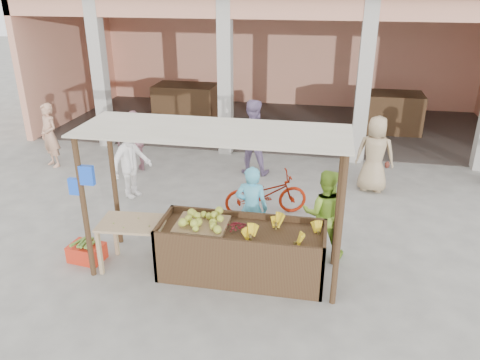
% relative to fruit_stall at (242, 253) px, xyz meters
% --- Properties ---
extents(ground, '(60.00, 60.00, 0.00)m').
position_rel_fruit_stall_xyz_m(ground, '(-0.50, 0.00, -0.40)').
color(ground, slate).
rests_on(ground, ground).
extents(market_building, '(14.40, 6.40, 4.20)m').
position_rel_fruit_stall_xyz_m(market_building, '(-0.45, 8.93, 2.30)').
color(market_building, '#E19276').
rests_on(market_building, ground).
extents(fruit_stall, '(2.60, 0.95, 0.80)m').
position_rel_fruit_stall_xyz_m(fruit_stall, '(0.00, 0.00, 0.00)').
color(fruit_stall, '#45321B').
rests_on(fruit_stall, ground).
extents(stall_awning, '(4.09, 1.35, 2.39)m').
position_rel_fruit_stall_xyz_m(stall_awning, '(-0.51, 0.06, 1.58)').
color(stall_awning, '#45321B').
rests_on(stall_awning, ground).
extents(banana_heap, '(1.13, 0.62, 0.21)m').
position_rel_fruit_stall_xyz_m(banana_heap, '(0.65, -0.04, 0.50)').
color(banana_heap, yellow).
rests_on(banana_heap, fruit_stall).
extents(melon_tray, '(0.81, 0.70, 0.21)m').
position_rel_fruit_stall_xyz_m(melon_tray, '(-0.65, 0.02, 0.50)').
color(melon_tray, '#8E6E49').
rests_on(melon_tray, fruit_stall).
extents(berry_heap, '(0.43, 0.35, 0.14)m').
position_rel_fruit_stall_xyz_m(berry_heap, '(-0.07, 0.02, 0.47)').
color(berry_heap, maroon).
rests_on(berry_heap, fruit_stall).
extents(side_table, '(1.09, 0.77, 0.84)m').
position_rel_fruit_stall_xyz_m(side_table, '(-1.75, -0.11, 0.30)').
color(side_table, tan).
rests_on(side_table, ground).
extents(papaya_pile, '(0.75, 0.43, 0.21)m').
position_rel_fruit_stall_xyz_m(papaya_pile, '(-1.75, -0.11, 0.55)').
color(papaya_pile, '#50822A').
rests_on(papaya_pile, side_table).
extents(red_crate, '(0.61, 0.47, 0.29)m').
position_rel_fruit_stall_xyz_m(red_crate, '(-2.65, -0.07, -0.25)').
color(red_crate, red).
rests_on(red_crate, ground).
extents(plantain_bundle, '(0.43, 0.30, 0.09)m').
position_rel_fruit_stall_xyz_m(plantain_bundle, '(-2.65, -0.07, -0.07)').
color(plantain_bundle, olive).
rests_on(plantain_bundle, red_crate).
extents(produce_sacks, '(0.88, 0.82, 0.67)m').
position_rel_fruit_stall_xyz_m(produce_sacks, '(2.56, 5.33, -0.07)').
color(produce_sacks, maroon).
rests_on(produce_sacks, ground).
extents(vendor_blue, '(0.63, 0.47, 1.65)m').
position_rel_fruit_stall_xyz_m(vendor_blue, '(0.01, 0.84, 0.43)').
color(vendor_blue, '#5ACBF1').
rests_on(vendor_blue, ground).
extents(vendor_green, '(0.79, 0.46, 1.64)m').
position_rel_fruit_stall_xyz_m(vendor_green, '(1.25, 0.88, 0.42)').
color(vendor_green, '#89B632').
rests_on(vendor_green, ground).
extents(motorcycle, '(1.12, 1.84, 0.91)m').
position_rel_fruit_stall_xyz_m(motorcycle, '(0.08, 2.21, 0.05)').
color(motorcycle, '#941B06').
rests_on(motorcycle, ground).
extents(shopper_a, '(0.99, 1.32, 1.84)m').
position_rel_fruit_stall_xyz_m(shopper_a, '(-2.87, 2.46, 0.52)').
color(shopper_a, white).
rests_on(shopper_a, ground).
extents(shopper_b, '(1.07, 0.98, 1.63)m').
position_rel_fruit_stall_xyz_m(shopper_b, '(-3.36, 3.93, 0.41)').
color(shopper_b, '#C0818E').
rests_on(shopper_b, ground).
extents(shopper_c, '(1.00, 0.74, 1.90)m').
position_rel_fruit_stall_xyz_m(shopper_c, '(2.26, 3.81, 0.55)').
color(shopper_c, tan).
rests_on(shopper_c, ground).
extents(shopper_e, '(0.78, 0.72, 1.68)m').
position_rel_fruit_stall_xyz_m(shopper_e, '(-5.61, 3.83, 0.44)').
color(shopper_e, tan).
rests_on(shopper_e, ground).
extents(shopper_f, '(1.00, 0.60, 2.00)m').
position_rel_fruit_stall_xyz_m(shopper_f, '(-0.57, 4.31, 0.60)').
color(shopper_f, '#8E77A3').
rests_on(shopper_f, ground).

